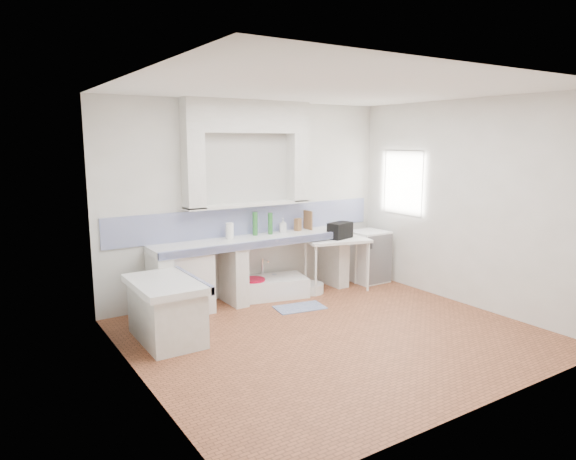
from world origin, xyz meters
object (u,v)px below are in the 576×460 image
sink (270,288)px  fridge (368,256)px  stove (188,282)px  side_table (337,264)px

sink → fridge: bearing=8.2°
stove → fridge: bearing=-0.5°
sink → fridge: (1.77, -0.14, 0.29)m
side_table → fridge: 0.74m
sink → fridge: size_ratio=1.27×
stove → side_table: (2.28, -0.27, -0.00)m
fridge → side_table: bearing=-170.5°
stove → sink: size_ratio=0.76×
stove → sink: 1.27m
stove → fridge: (3.01, -0.16, 0.01)m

